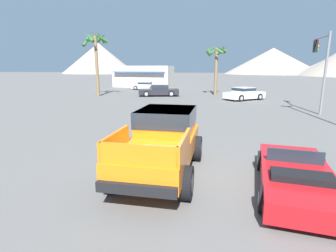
# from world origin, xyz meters

# --- Properties ---
(ground_plane) EXTENTS (320.00, 320.00, 0.00)m
(ground_plane) POSITION_xyz_m (0.00, 0.00, 0.00)
(ground_plane) COLOR #5B5956
(orange_pickup_truck) EXTENTS (2.36, 4.94, 1.88)m
(orange_pickup_truck) POSITION_xyz_m (-0.28, -0.16, 1.06)
(orange_pickup_truck) COLOR orange
(orange_pickup_truck) RESTS_ON ground_plane
(red_convertible_car) EXTENTS (2.14, 4.41, 0.99)m
(red_convertible_car) POSITION_xyz_m (3.47, -0.85, 0.40)
(red_convertible_car) COLOR #B21419
(red_convertible_car) RESTS_ON ground_plane
(parked_car_white) EXTENTS (4.24, 4.05, 1.25)m
(parked_car_white) POSITION_xyz_m (3.18, 19.60, 0.64)
(parked_car_white) COLOR white
(parked_car_white) RESTS_ON ground_plane
(parked_car_silver) EXTENTS (4.11, 2.07, 1.13)m
(parked_car_silver) POSITION_xyz_m (-10.32, 29.45, 0.57)
(parked_car_silver) COLOR #B7BABF
(parked_car_silver) RESTS_ON ground_plane
(parked_car_dark) EXTENTS (4.80, 2.94, 1.27)m
(parked_car_dark) POSITION_xyz_m (-6.08, 21.19, 0.65)
(parked_car_dark) COLOR #232328
(parked_car_dark) RESTS_ON ground_plane
(traffic_light_main) EXTENTS (0.38, 3.29, 5.52)m
(traffic_light_main) POSITION_xyz_m (7.94, 13.30, 3.84)
(traffic_light_main) COLOR slate
(traffic_light_main) RESTS_ON ground_plane
(palm_tree_tall) EXTENTS (2.69, 2.61, 5.78)m
(palm_tree_tall) POSITION_xyz_m (0.08, 23.68, 4.39)
(palm_tree_tall) COLOR brown
(palm_tree_tall) RESTS_ON ground_plane
(palm_tree_short) EXTENTS (3.08, 2.93, 7.13)m
(palm_tree_short) POSITION_xyz_m (-12.97, 19.81, 5.33)
(palm_tree_short) COLOR brown
(palm_tree_short) RESTS_ON ground_plane
(storefront_building) EXTENTS (9.42, 5.80, 3.46)m
(storefront_building) POSITION_xyz_m (-12.49, 35.54, 1.74)
(storefront_building) COLOR beige
(storefront_building) RESTS_ON ground_plane
(distant_mountain_range) EXTENTS (166.37, 75.14, 16.59)m
(distant_mountain_range) POSITION_xyz_m (19.77, 120.64, 7.32)
(distant_mountain_range) COLOR gray
(distant_mountain_range) RESTS_ON ground_plane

